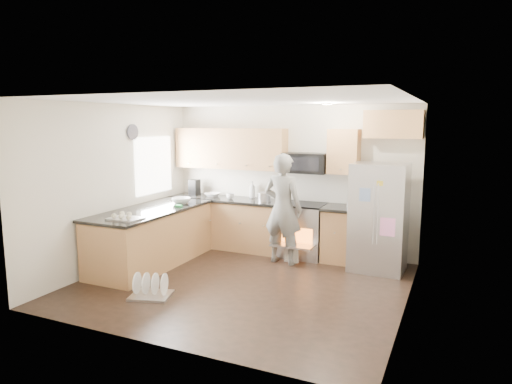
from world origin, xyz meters
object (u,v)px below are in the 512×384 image
at_px(stove_range, 303,218).
at_px(person, 283,209).
at_px(refrigerator, 379,218).
at_px(dish_rack, 151,290).

relative_size(stove_range, person, 0.98).
xyz_separation_m(refrigerator, person, (-1.50, -0.25, 0.06)).
distance_m(person, dish_rack, 2.52).
xyz_separation_m(stove_range, dish_rack, (-1.25, -2.62, -0.59)).
bearing_deg(person, refrigerator, -164.36).
distance_m(refrigerator, dish_rack, 3.58).
xyz_separation_m(person, dish_rack, (-1.07, -2.12, -0.82)).
bearing_deg(refrigerator, stove_range, 171.81).
height_order(stove_range, dish_rack, stove_range).
bearing_deg(stove_range, person, -109.93).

